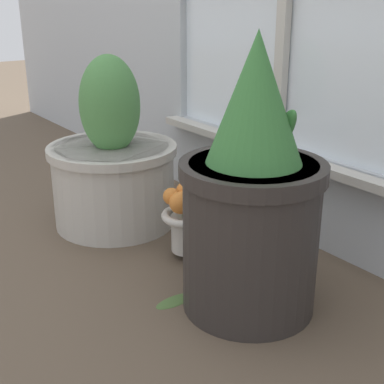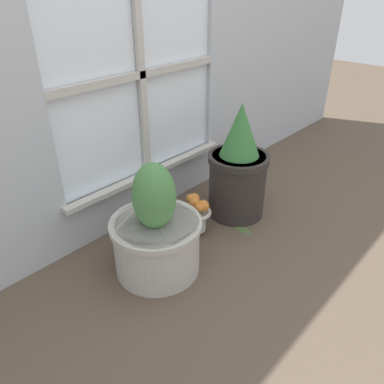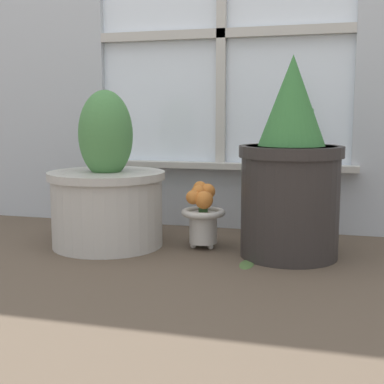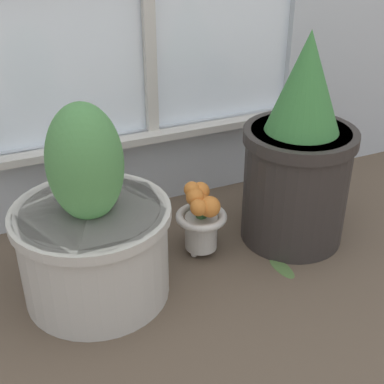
{
  "view_description": "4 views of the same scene",
  "coord_description": "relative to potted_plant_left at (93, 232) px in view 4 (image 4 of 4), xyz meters",
  "views": [
    {
      "loc": [
        1.14,
        -0.59,
        0.7
      ],
      "look_at": [
        0.03,
        0.21,
        0.2
      ],
      "focal_mm": 50.0,
      "sensor_mm": 36.0,
      "label": 1
    },
    {
      "loc": [
        -1.19,
        -0.87,
        1.18
      ],
      "look_at": [
        -0.03,
        0.19,
        0.27
      ],
      "focal_mm": 35.0,
      "sensor_mm": 36.0,
      "label": 2
    },
    {
      "loc": [
        0.46,
        -1.54,
        0.46
      ],
      "look_at": [
        -0.02,
        0.2,
        0.19
      ],
      "focal_mm": 50.0,
      "sensor_mm": 36.0,
      "label": 3
    },
    {
      "loc": [
        -0.53,
        -1.0,
        0.95
      ],
      "look_at": [
        -0.02,
        0.18,
        0.23
      ],
      "focal_mm": 50.0,
      "sensor_mm": 36.0,
      "label": 4
    }
  ],
  "objects": [
    {
      "name": "ground_plane",
      "position": [
        0.31,
        -0.15,
        -0.19
      ],
      "size": [
        10.0,
        10.0,
        0.0
      ],
      "primitive_type": "plane",
      "color": "brown"
    },
    {
      "name": "flower_vase",
      "position": [
        0.33,
        0.05,
        -0.07
      ],
      "size": [
        0.15,
        0.15,
        0.23
      ],
      "color": "#BCB7AD",
      "rests_on": "ground_plane"
    },
    {
      "name": "potted_plant_right",
      "position": [
        0.63,
        0.02,
        0.08
      ],
      "size": [
        0.33,
        0.33,
        0.64
      ],
      "color": "#2D2826",
      "rests_on": "ground_plane"
    },
    {
      "name": "fallen_leaf",
      "position": [
        0.51,
        -0.11,
        -0.19
      ],
      "size": [
        0.05,
        0.11,
        0.01
      ],
      "color": "#476633",
      "rests_on": "ground_plane"
    },
    {
      "name": "potted_plant_left",
      "position": [
        0.0,
        0.0,
        0.0
      ],
      "size": [
        0.41,
        0.41,
        0.54
      ],
      "color": "#B7B2A8",
      "rests_on": "ground_plane"
    }
  ]
}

